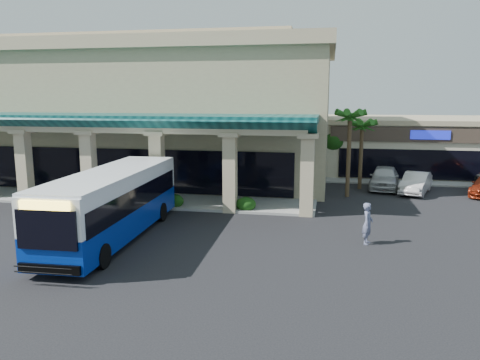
% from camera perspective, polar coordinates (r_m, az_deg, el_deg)
% --- Properties ---
extents(ground, '(110.00, 110.00, 0.00)m').
position_cam_1_polar(ground, '(23.51, -7.49, -6.74)').
color(ground, black).
extents(main_building, '(30.80, 14.80, 11.35)m').
position_cam_1_polar(main_building, '(40.31, -11.39, 8.36)').
color(main_building, tan).
rests_on(main_building, ground).
extents(arcade, '(30.00, 6.20, 5.70)m').
position_cam_1_polar(arcade, '(32.21, -17.39, 2.65)').
color(arcade, '#093B3B').
rests_on(arcade, ground).
extents(strip_mall, '(22.50, 12.50, 4.90)m').
position_cam_1_polar(strip_mall, '(46.79, 24.24, 3.92)').
color(strip_mall, beige).
rests_on(strip_mall, ground).
extents(palm_0, '(2.40, 2.40, 6.60)m').
position_cam_1_polar(palm_0, '(32.54, 13.14, 3.71)').
color(palm_0, '#205B18').
rests_on(palm_0, ground).
extents(palm_1, '(2.40, 2.40, 5.80)m').
position_cam_1_polar(palm_1, '(35.61, 14.55, 3.54)').
color(palm_1, '#205B18').
rests_on(palm_1, ground).
extents(broadleaf_tree, '(2.60, 2.60, 4.81)m').
position_cam_1_polar(broadleaf_tree, '(40.56, 11.27, 3.74)').
color(broadleaf_tree, '#12370C').
rests_on(broadleaf_tree, ground).
extents(transit_bus, '(3.12, 11.91, 3.30)m').
position_cam_1_polar(transit_bus, '(23.28, -15.22, -2.98)').
color(transit_bus, '#072999').
rests_on(transit_bus, ground).
extents(pedestrian, '(0.63, 0.81, 1.95)m').
position_cam_1_polar(pedestrian, '(22.60, 15.29, -5.14)').
color(pedestrian, slate).
rests_on(pedestrian, ground).
extents(car_silver, '(2.77, 5.28, 1.71)m').
position_cam_1_polar(car_silver, '(36.35, 17.19, 0.29)').
color(car_silver, '#BDBDBE').
rests_on(car_silver, ground).
extents(car_white, '(2.97, 4.79, 1.49)m').
position_cam_1_polar(car_white, '(35.46, 20.65, -0.33)').
color(car_white, silver).
rests_on(car_white, ground).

